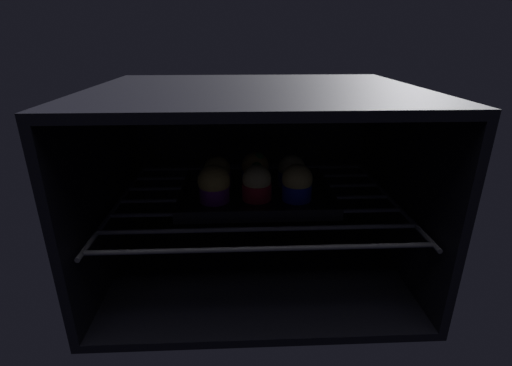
# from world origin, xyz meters

# --- Properties ---
(oven_cavity) EXTENTS (0.59, 0.47, 0.37)m
(oven_cavity) POSITION_xyz_m (0.00, 0.26, 0.17)
(oven_cavity) COLOR black
(oven_cavity) RESTS_ON ground
(oven_rack) EXTENTS (0.55, 0.42, 0.01)m
(oven_rack) POSITION_xyz_m (0.00, 0.22, 0.14)
(oven_rack) COLOR #42424C
(oven_rack) RESTS_ON oven_cavity
(baking_tray) EXTENTS (0.29, 0.22, 0.02)m
(baking_tray) POSITION_xyz_m (0.00, 0.22, 0.15)
(baking_tray) COLOR black
(baking_tray) RESTS_ON oven_rack
(muffin_row0_col0) EXTENTS (0.06, 0.06, 0.07)m
(muffin_row0_col0) POSITION_xyz_m (-0.08, 0.18, 0.18)
(muffin_row0_col0) COLOR #7A238C
(muffin_row0_col0) RESTS_ON baking_tray
(muffin_row0_col1) EXTENTS (0.06, 0.06, 0.07)m
(muffin_row0_col1) POSITION_xyz_m (0.00, 0.18, 0.18)
(muffin_row0_col1) COLOR red
(muffin_row0_col1) RESTS_ON baking_tray
(muffin_row0_col2) EXTENTS (0.06, 0.06, 0.07)m
(muffin_row0_col2) POSITION_xyz_m (0.07, 0.18, 0.18)
(muffin_row0_col2) COLOR #1928B7
(muffin_row0_col2) RESTS_ON baking_tray
(muffin_row1_col0) EXTENTS (0.06, 0.06, 0.06)m
(muffin_row1_col0) POSITION_xyz_m (-0.08, 0.25, 0.18)
(muffin_row1_col0) COLOR #7A238C
(muffin_row1_col0) RESTS_ON baking_tray
(muffin_row1_col1) EXTENTS (0.06, 0.06, 0.07)m
(muffin_row1_col1) POSITION_xyz_m (0.00, 0.26, 0.18)
(muffin_row1_col1) COLOR #1928B7
(muffin_row1_col1) RESTS_ON baking_tray
(muffin_row1_col2) EXTENTS (0.06, 0.06, 0.06)m
(muffin_row1_col2) POSITION_xyz_m (0.07, 0.25, 0.18)
(muffin_row1_col2) COLOR #1928B7
(muffin_row1_col2) RESTS_ON baking_tray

